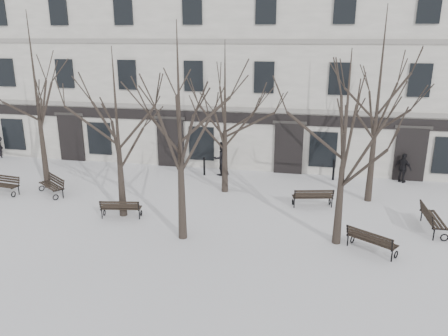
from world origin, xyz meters
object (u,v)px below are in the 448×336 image
(tree_2, at_px, (179,109))
(tree_3, at_px, (346,127))
(bench_1, at_px, (121,208))
(bench_2, at_px, (371,240))
(bench_3, at_px, (53,185))
(tree_1, at_px, (116,114))
(bench_4, at_px, (313,197))
(bench_5, at_px, (432,218))
(bench_0, at_px, (2,184))

(tree_2, distance_m, tree_3, 5.96)
(bench_1, relative_size, bench_2, 0.98)
(bench_1, relative_size, bench_3, 0.97)
(tree_3, distance_m, bench_1, 9.93)
(tree_2, bearing_deg, bench_3, 156.33)
(tree_1, xyz_separation_m, bench_2, (10.28, -1.43, -4.02))
(bench_3, height_order, bench_4, bench_3)
(tree_1, relative_size, tree_3, 1.00)
(tree_3, relative_size, bench_5, 3.62)
(bench_0, xyz_separation_m, bench_5, (19.93, -0.36, 0.04))
(bench_4, bearing_deg, tree_2, 28.35)
(bench_0, distance_m, bench_5, 19.94)
(bench_5, bearing_deg, tree_2, 103.55)
(tree_1, relative_size, bench_4, 3.77)
(tree_1, relative_size, tree_2, 0.89)
(bench_3, bearing_deg, bench_5, 33.11)
(bench_4, bearing_deg, bench_1, 7.47)
(tree_3, xyz_separation_m, bench_3, (-13.62, 2.63, -4.00))
(tree_3, distance_m, bench_0, 16.78)
(tree_3, relative_size, bench_4, 3.76)
(tree_1, distance_m, tree_2, 3.65)
(bench_0, xyz_separation_m, bench_3, (2.53, 0.39, 0.01))
(bench_2, distance_m, bench_5, 3.57)
(tree_1, distance_m, tree_3, 9.14)
(tree_1, bearing_deg, tree_3, -5.44)
(tree_1, xyz_separation_m, tree_2, (3.22, -1.63, 0.58))
(tree_3, relative_size, bench_1, 4.02)
(tree_1, bearing_deg, bench_0, 168.97)
(tree_3, bearing_deg, tree_1, 174.56)
(bench_0, bearing_deg, tree_3, -0.62)
(bench_1, xyz_separation_m, bench_5, (12.85, 1.31, 0.07))
(tree_1, height_order, tree_3, tree_1)
(bench_1, bearing_deg, tree_2, 147.83)
(tree_3, xyz_separation_m, bench_2, (1.19, -0.56, -4.01))
(bench_0, relative_size, bench_3, 1.01)
(bench_3, distance_m, bench_4, 12.72)
(tree_2, xyz_separation_m, tree_3, (5.88, 0.76, -0.58))
(bench_1, bearing_deg, tree_3, 166.89)
(tree_1, height_order, bench_2, tree_1)
(tree_1, xyz_separation_m, bench_1, (0.04, -0.30, -4.04))
(tree_2, distance_m, bench_1, 5.76)
(tree_1, relative_size, bench_3, 3.90)
(bench_2, bearing_deg, bench_0, 24.00)
(bench_2, bearing_deg, bench_4, -29.40)
(tree_2, height_order, bench_0, tree_2)
(bench_2, relative_size, bench_4, 0.96)
(tree_2, height_order, bench_5, tree_2)
(tree_2, height_order, tree_3, tree_2)
(bench_5, bearing_deg, bench_3, 85.81)
(bench_2, relative_size, bench_5, 0.92)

